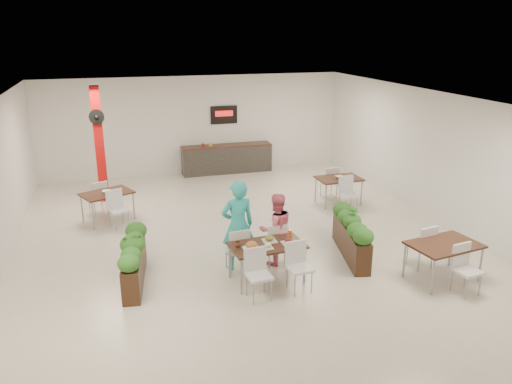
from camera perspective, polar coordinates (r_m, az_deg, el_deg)
The scene contains 12 objects.
ground at distance 11.56m, azimuth -1.68°, elevation -5.45°, with size 12.00×12.00×0.00m, color beige.
room_shell at distance 10.91m, azimuth -1.77°, elevation 4.25°, with size 10.10×12.10×3.22m.
red_column at distance 14.35m, azimuth -17.47°, elevation 5.31°, with size 0.40×0.41×3.20m.
service_counter at distance 16.84m, azimuth -3.36°, elevation 3.90°, with size 3.00×0.64×2.20m.
main_table at distance 9.52m, azimuth 1.22°, elevation -6.64°, with size 1.46×1.72×0.92m.
diner_man at distance 9.88m, azimuth -2.09°, elevation -3.85°, with size 0.68×0.44×1.85m, color #29B3AF.
diner_woman at distance 10.16m, azimuth 2.30°, elevation -4.25°, with size 0.74×0.57×1.52m, color pink.
planter_left at distance 9.80m, azimuth -13.80°, elevation -7.20°, with size 0.62×1.98×1.04m.
planter_right at distance 10.76m, azimuth 10.83°, elevation -4.68°, with size 0.75×2.04×1.09m.
side_table_a at distance 12.98m, azimuth -16.65°, elevation -0.57°, with size 1.41×1.65×0.92m.
side_table_b at distance 13.86m, azimuth 9.44°, elevation 1.13°, with size 1.20×1.63×0.92m.
side_table_c at distance 10.20m, azimuth 20.67°, elevation -6.14°, with size 1.43×1.66×0.92m.
Camera 1 is at (-2.68, -10.25, 4.62)m, focal length 35.00 mm.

